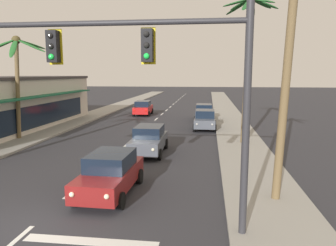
{
  "coord_description": "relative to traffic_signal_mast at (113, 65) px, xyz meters",
  "views": [
    {
      "loc": [
        5.52,
        -8.95,
        4.84
      ],
      "look_at": [
        3.38,
        8.0,
        2.2
      ],
      "focal_mm": 34.34,
      "sensor_mm": 36.0,
      "label": 1
    }
  ],
  "objects": [
    {
      "name": "sedan_parked_nearest_kerb",
      "position": [
        2.49,
        18.89,
        -4.23
      ],
      "size": [
        1.97,
        4.46,
        1.68
      ],
      "color": "#4C515B",
      "rests_on": "ground"
    },
    {
      "name": "sedan_third_in_queue",
      "position": [
        -0.8,
        9.72,
        -4.23
      ],
      "size": [
        1.96,
        4.46,
        1.68
      ],
      "color": "#4C515B",
      "rests_on": "ground"
    },
    {
      "name": "sidewalk_right",
      "position": [
        5.03,
        19.77,
        -5.02
      ],
      "size": [
        3.2,
        110.0,
        0.14
      ],
      "primitive_type": "cube",
      "color": "gray",
      "rests_on": "ground"
    },
    {
      "name": "lane_markings",
      "position": [
        -2.31,
        19.22,
        -5.08
      ],
      "size": [
        4.28,
        87.4,
        0.01
      ],
      "color": "silver",
      "rests_on": "ground"
    },
    {
      "name": "palm_left_second",
      "position": [
        -10.83,
        12.45,
        0.55
      ],
      "size": [
        4.63,
        4.44,
        7.48
      ],
      "color": "brown",
      "rests_on": "ground"
    },
    {
      "name": "sedan_lead_at_stop_bar",
      "position": [
        -1.13,
        2.94,
        -4.23
      ],
      "size": [
        2.03,
        4.48,
        1.68
      ],
      "color": "maroon",
      "rests_on": "ground"
    },
    {
      "name": "sedan_oncoming_far",
      "position": [
        -4.84,
        27.67,
        -4.23
      ],
      "size": [
        2.08,
        4.5,
        1.68
      ],
      "color": "red",
      "rests_on": "ground"
    },
    {
      "name": "sidewalk_left",
      "position": [
        -10.57,
        19.77,
        -5.02
      ],
      "size": [
        3.2,
        110.0,
        0.14
      ],
      "primitive_type": "cube",
      "color": "gray",
      "rests_on": "ground"
    },
    {
      "name": "traffic_signal_mast",
      "position": [
        0.0,
        0.0,
        0.0
      ],
      "size": [
        11.39,
        0.41,
        7.02
      ],
      "color": "#2D2D33",
      "rests_on": "ground"
    },
    {
      "name": "palm_right_second",
      "position": [
        5.33,
        13.02,
        1.79
      ],
      "size": [
        3.68,
        3.41,
        9.88
      ],
      "color": "brown",
      "rests_on": "ground"
    },
    {
      "name": "palm_right_nearest",
      "position": [
        5.6,
        2.87,
        1.65
      ],
      "size": [
        3.53,
        3.24,
        9.45
      ],
      "color": "brown",
      "rests_on": "ground"
    },
    {
      "name": "ground_plane",
      "position": [
        -2.77,
        -0.23,
        -5.09
      ],
      "size": [
        220.0,
        220.0,
        0.0
      ],
      "primitive_type": "plane",
      "color": "#2D2D33"
    },
    {
      "name": "sedan_parked_mid_kerb",
      "position": [
        2.31,
        24.25,
        -4.23
      ],
      "size": [
        2.02,
        4.48,
        1.68
      ],
      "color": "#4C515B",
      "rests_on": "ground"
    }
  ]
}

